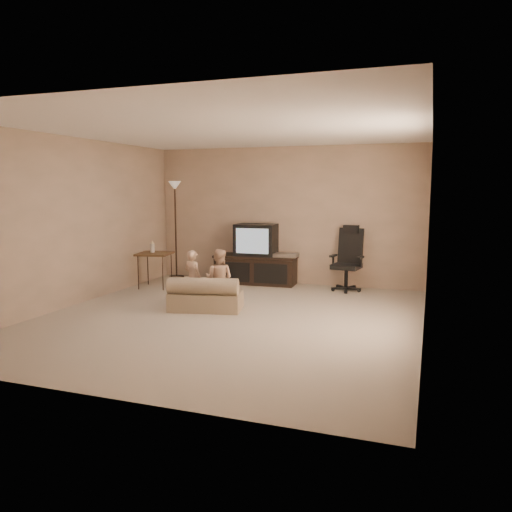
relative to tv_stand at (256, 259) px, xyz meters
The scene contains 9 objects.
floor 2.58m from the tv_stand, 79.13° to the right, with size 5.50×5.50×0.00m, color #B2A08D.
room_shell 2.75m from the tv_stand, 79.13° to the right, with size 5.50×5.50×5.50m.
tv_stand is the anchor object (origin of this frame).
office_chair 1.69m from the tv_stand, ahead, with size 0.59×0.62×1.12m.
side_table 1.85m from the tv_stand, 149.01° to the right, with size 0.65×0.65×0.84m.
floor_lamp 1.93m from the tv_stand, behind, with size 0.29×0.29×1.89m.
child_sofa 2.22m from the tv_stand, 90.20° to the right, with size 1.11×0.78×0.50m.
toddler_left 2.01m from the tv_stand, 98.77° to the right, with size 0.31×0.22×0.84m, color #DFAE8B.
toddler_right 2.00m from the tv_stand, 86.50° to the right, with size 0.42×0.23×0.87m, color #DFAE8B.
Camera 1 is at (2.53, -6.09, 1.74)m, focal length 35.00 mm.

